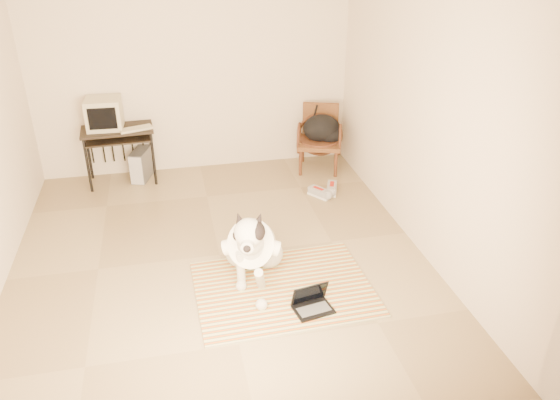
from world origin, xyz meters
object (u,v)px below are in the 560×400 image
object	(u,v)px
computer_desk	(118,137)
backpack	(323,129)
rattan_chair	(319,138)
crt_monitor	(104,114)
pc_tower	(141,165)
dog	(253,246)
laptop	(312,303)

from	to	relation	value
computer_desk	backpack	distance (m)	2.59
computer_desk	rattan_chair	xyz separation A→B (m)	(2.56, -0.10, -0.19)
crt_monitor	pc_tower	distance (m)	0.79
pc_tower	rattan_chair	distance (m)	2.34
pc_tower	computer_desk	bearing A→B (deg)	-169.67
pc_tower	rattan_chair	world-z (taller)	rattan_chair
rattan_chair	backpack	distance (m)	0.14
dog	backpack	xyz separation A→B (m)	(1.33, 2.26, 0.22)
dog	laptop	size ratio (longest dim) A/B	3.20
laptop	pc_tower	bearing A→B (deg)	115.23
dog	rattan_chair	size ratio (longest dim) A/B	1.38
dog	pc_tower	world-z (taller)	dog
pc_tower	rattan_chair	size ratio (longest dim) A/B	0.53
dog	backpack	bearing A→B (deg)	59.60
laptop	backpack	world-z (taller)	backpack
crt_monitor	backpack	world-z (taller)	crt_monitor
dog	computer_desk	size ratio (longest dim) A/B	1.31
pc_tower	backpack	size ratio (longest dim) A/B	0.91
laptop	backpack	bearing A→B (deg)	72.17
dog	backpack	distance (m)	2.63
computer_desk	pc_tower	size ratio (longest dim) A/B	1.97
computer_desk	rattan_chair	distance (m)	2.57
laptop	computer_desk	size ratio (longest dim) A/B	0.41
laptop	pc_tower	xyz separation A→B (m)	(-1.43, 3.04, 0.12)
dog	computer_desk	world-z (taller)	dog
pc_tower	backpack	distance (m)	2.39
crt_monitor	rattan_chair	bearing A→B (deg)	-3.36
computer_desk	backpack	size ratio (longest dim) A/B	1.78
laptop	crt_monitor	distance (m)	3.64
computer_desk	pc_tower	distance (m)	0.48
pc_tower	rattan_chair	bearing A→B (deg)	-3.51
laptop	crt_monitor	world-z (taller)	crt_monitor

